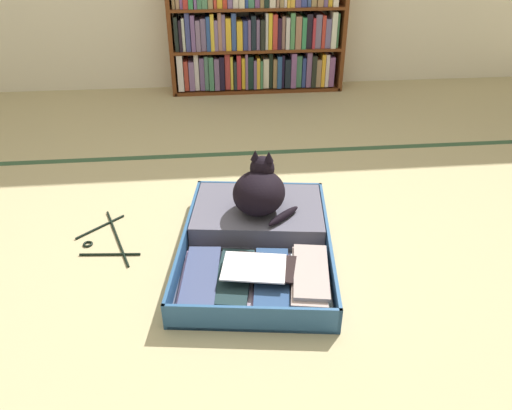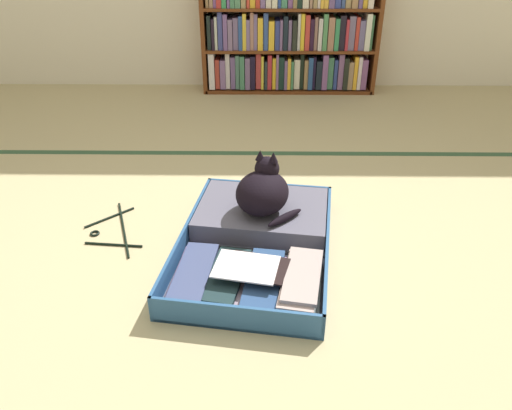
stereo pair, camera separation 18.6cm
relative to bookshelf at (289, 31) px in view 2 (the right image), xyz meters
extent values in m
plane|color=tan|center=(-0.34, -2.26, -0.45)|extent=(10.00, 10.00, 0.00)
cube|color=#325235|center=(-0.34, -1.20, -0.44)|extent=(4.80, 0.05, 0.00)
cube|color=#633015|center=(-0.63, 0.00, 0.02)|extent=(0.03, 0.23, 0.93)
cube|color=#633015|center=(0.65, 0.00, 0.02)|extent=(0.03, 0.23, 0.93)
cube|color=#633015|center=(0.01, 0.00, -0.43)|extent=(1.28, 0.23, 0.02)
cube|color=#633015|center=(0.01, 0.00, -0.13)|extent=(1.25, 0.23, 0.02)
cube|color=silver|center=(-0.58, -0.01, -0.28)|extent=(0.04, 0.20, 0.27)
cube|color=#AF3B30|center=(-0.54, 0.01, -0.30)|extent=(0.03, 0.20, 0.22)
cube|color=slate|center=(-0.50, 0.00, -0.30)|extent=(0.04, 0.20, 0.22)
cube|color=silver|center=(-0.46, 0.01, -0.28)|extent=(0.03, 0.20, 0.27)
cube|color=#664D81|center=(-0.42, 0.00, -0.29)|extent=(0.03, 0.20, 0.24)
cube|color=#4A7365|center=(-0.39, 0.00, -0.28)|extent=(0.03, 0.20, 0.25)
cube|color=#3F7859|center=(-0.35, -0.01, -0.29)|extent=(0.04, 0.20, 0.25)
cube|color=slate|center=(-0.31, -0.01, -0.29)|extent=(0.04, 0.20, 0.24)
cube|color=black|center=(-0.27, -0.01, -0.29)|extent=(0.04, 0.20, 0.25)
cube|color=#B63939|center=(-0.23, 0.01, -0.28)|extent=(0.04, 0.20, 0.26)
cube|color=gold|center=(-0.20, 0.00, -0.29)|extent=(0.02, 0.20, 0.25)
cube|color=#212A2E|center=(-0.17, -0.01, -0.31)|extent=(0.02, 0.20, 0.21)
cube|color=#AD2B34|center=(-0.14, 0.00, -0.28)|extent=(0.03, 0.20, 0.26)
cube|color=gold|center=(-0.11, 0.00, -0.29)|extent=(0.03, 0.20, 0.23)
cube|color=slate|center=(-0.08, -0.01, -0.28)|extent=(0.02, 0.20, 0.26)
cube|color=black|center=(-0.05, 0.00, -0.29)|extent=(0.04, 0.20, 0.24)
cube|color=slate|center=(-0.02, -0.01, -0.30)|extent=(0.02, 0.20, 0.22)
cube|color=gold|center=(0.01, 0.00, -0.29)|extent=(0.02, 0.20, 0.23)
cube|color=#3D774F|center=(0.03, 0.00, -0.31)|extent=(0.02, 0.20, 0.21)
cube|color=beige|center=(0.07, 0.01, -0.30)|extent=(0.04, 0.20, 0.22)
cube|color=black|center=(0.10, 0.01, -0.28)|extent=(0.03, 0.20, 0.26)
cube|color=#9A764A|center=(0.14, 0.00, -0.30)|extent=(0.03, 0.20, 0.22)
cube|color=navy|center=(0.17, -0.01, -0.29)|extent=(0.03, 0.20, 0.24)
cube|color=black|center=(0.20, 0.01, -0.29)|extent=(0.02, 0.20, 0.24)
cube|color=black|center=(0.24, 0.00, -0.30)|extent=(0.04, 0.20, 0.21)
cube|color=#7C5088|center=(0.28, -0.01, -0.28)|extent=(0.04, 0.20, 0.26)
cube|color=#3F7859|center=(0.32, 0.01, -0.29)|extent=(0.04, 0.20, 0.24)
cube|color=navy|center=(0.36, 0.00, -0.30)|extent=(0.03, 0.20, 0.22)
cube|color=slate|center=(0.40, 0.00, -0.28)|extent=(0.04, 0.20, 0.26)
cube|color=black|center=(0.44, -0.01, -0.29)|extent=(0.04, 0.20, 0.24)
cube|color=#987858|center=(0.48, 0.00, -0.31)|extent=(0.04, 0.20, 0.21)
cube|color=gold|center=(0.51, 0.00, -0.29)|extent=(0.03, 0.20, 0.25)
cube|color=silver|center=(0.54, -0.01, -0.29)|extent=(0.03, 0.20, 0.25)
cube|color=#7F4E82|center=(0.58, 0.00, -0.30)|extent=(0.04, 0.20, 0.22)
cube|color=#633015|center=(0.01, 0.00, 0.16)|extent=(1.25, 0.23, 0.02)
cube|color=black|center=(-0.59, 0.01, 0.00)|extent=(0.03, 0.20, 0.24)
cube|color=black|center=(-0.56, 0.00, -0.01)|extent=(0.02, 0.20, 0.22)
cube|color=silver|center=(-0.54, 0.01, 0.00)|extent=(0.02, 0.20, 0.23)
cube|color=#3D4489|center=(-0.51, 0.00, 0.01)|extent=(0.03, 0.20, 0.27)
cube|color=#70508C|center=(-0.47, -0.01, 0.01)|extent=(0.03, 0.20, 0.25)
cube|color=slate|center=(-0.43, -0.01, -0.01)|extent=(0.03, 0.20, 0.22)
cube|color=slate|center=(-0.39, 0.01, -0.01)|extent=(0.04, 0.20, 0.23)
cube|color=#294B90|center=(-0.36, -0.01, 0.00)|extent=(0.03, 0.20, 0.24)
cube|color=gold|center=(-0.33, -0.01, 0.01)|extent=(0.03, 0.20, 0.26)
cube|color=slate|center=(-0.30, 0.00, -0.01)|extent=(0.03, 0.20, 0.21)
cube|color=#A27262|center=(-0.27, 0.00, 0.01)|extent=(0.03, 0.20, 0.26)
cube|color=slate|center=(-0.25, 0.01, 0.01)|extent=(0.03, 0.20, 0.25)
cube|color=gold|center=(-0.21, 0.00, 0.00)|extent=(0.04, 0.20, 0.23)
cube|color=#344E94|center=(-0.17, 0.00, 0.01)|extent=(0.03, 0.20, 0.26)
cube|color=yellow|center=(-0.13, 0.00, -0.02)|extent=(0.04, 0.20, 0.21)
cube|color=#343F86|center=(-0.09, 0.00, -0.02)|extent=(0.03, 0.20, 0.21)
cube|color=slate|center=(-0.06, -0.01, -0.01)|extent=(0.02, 0.20, 0.21)
cube|color=black|center=(-0.03, 0.00, 0.00)|extent=(0.03, 0.20, 0.24)
cube|color=slate|center=(0.00, 0.00, -0.01)|extent=(0.02, 0.20, 0.21)
cube|color=black|center=(0.04, -0.01, -0.01)|extent=(0.03, 0.20, 0.21)
cube|color=silver|center=(0.07, 0.00, 0.01)|extent=(0.02, 0.20, 0.26)
cube|color=yellow|center=(0.10, 0.00, 0.01)|extent=(0.03, 0.20, 0.26)
cube|color=#C33A33|center=(0.13, 0.01, 0.00)|extent=(0.03, 0.20, 0.25)
cube|color=#29152B|center=(0.17, 0.00, -0.01)|extent=(0.03, 0.20, 0.22)
cube|color=#946D61|center=(0.19, 0.01, 0.00)|extent=(0.02, 0.20, 0.23)
cube|color=silver|center=(0.22, -0.01, -0.01)|extent=(0.03, 0.20, 0.22)
cube|color=#4A8955|center=(0.26, -0.01, 0.01)|extent=(0.03, 0.20, 0.26)
cube|color=#9F7158|center=(0.30, -0.01, 0.00)|extent=(0.04, 0.20, 0.23)
cube|color=#338858|center=(0.35, -0.01, -0.01)|extent=(0.03, 0.20, 0.22)
cube|color=black|center=(0.39, 0.01, 0.00)|extent=(0.04, 0.20, 0.24)
cube|color=#B12B39|center=(0.42, 0.00, -0.01)|extent=(0.02, 0.20, 0.22)
cube|color=slate|center=(0.46, 0.01, 0.00)|extent=(0.04, 0.20, 0.24)
cube|color=#BC352C|center=(0.49, 0.00, 0.00)|extent=(0.03, 0.20, 0.23)
cube|color=slate|center=(0.53, 0.01, -0.01)|extent=(0.04, 0.20, 0.21)
cube|color=silver|center=(0.57, -0.01, 0.01)|extent=(0.04, 0.20, 0.26)
cube|color=#3F724C|center=(0.60, 0.01, 0.00)|extent=(0.02, 0.20, 0.25)
cube|color=#285284|center=(-0.25, -2.39, -0.44)|extent=(0.64, 0.51, 0.01)
cube|color=#285284|center=(-0.28, -2.59, -0.39)|extent=(0.58, 0.09, 0.10)
cube|color=#285284|center=(-0.54, -2.35, -0.39)|extent=(0.07, 0.43, 0.10)
cube|color=#285284|center=(0.03, -2.43, -0.39)|extent=(0.07, 0.43, 0.10)
cube|color=#4C4F5E|center=(-0.25, -2.39, -0.43)|extent=(0.61, 0.48, 0.01)
cube|color=#285284|center=(-0.19, -1.96, -0.44)|extent=(0.64, 0.51, 0.01)
cube|color=#285284|center=(-0.16, -1.76, -0.39)|extent=(0.58, 0.09, 0.10)
cube|color=#285284|center=(-0.48, -1.92, -0.39)|extent=(0.07, 0.43, 0.10)
cube|color=#285284|center=(0.09, -2.00, -0.39)|extent=(0.07, 0.43, 0.10)
cube|color=#4C4F5E|center=(-0.19, -1.96, -0.43)|extent=(0.61, 0.48, 0.01)
cylinder|color=black|center=(-0.22, -2.18, -0.43)|extent=(0.56, 0.09, 0.02)
cube|color=gray|center=(-0.46, -2.35, -0.41)|extent=(0.16, 0.34, 0.02)
cube|color=#3D4770|center=(-0.45, -2.36, -0.39)|extent=(0.16, 0.35, 0.02)
cube|color=gray|center=(-0.32, -2.38, -0.42)|extent=(0.17, 0.37, 0.02)
cube|color=#1C3033|center=(-0.33, -2.37, -0.40)|extent=(0.18, 0.34, 0.02)
cube|color=#986B94|center=(-0.19, -2.41, -0.42)|extent=(0.19, 0.37, 0.02)
cube|color=navy|center=(-0.19, -2.40, -0.40)|extent=(0.17, 0.37, 0.02)
cube|color=white|center=(-0.05, -2.42, -0.42)|extent=(0.17, 0.38, 0.01)
cube|color=slate|center=(-0.05, -2.42, -0.40)|extent=(0.17, 0.32, 0.02)
cube|color=#B49992|center=(-0.06, -2.42, -0.38)|extent=(0.18, 0.35, 0.02)
cube|color=#A89693|center=(-0.05, -2.41, -0.36)|extent=(0.18, 0.32, 0.01)
cube|color=white|center=(-0.25, -2.38, -0.35)|extent=(0.25, 0.21, 0.01)
cube|color=black|center=(-0.21, -2.37, -0.36)|extent=(0.25, 0.21, 0.01)
cube|color=#585667|center=(-0.19, -1.96, -0.39)|extent=(0.60, 0.47, 0.09)
torus|color=white|center=(-0.27, -1.96, -0.35)|extent=(0.10, 0.10, 0.01)
cylinder|color=black|center=(-0.33, -1.75, -0.39)|extent=(0.02, 0.02, 0.09)
cylinder|color=black|center=(-0.01, -1.79, -0.39)|extent=(0.02, 0.02, 0.09)
cube|color=yellow|center=(-0.08, -2.61, -0.41)|extent=(0.04, 0.01, 0.02)
cube|color=white|center=(-0.18, -2.60, -0.42)|extent=(0.03, 0.01, 0.02)
cube|color=yellow|center=(-0.39, -2.57, -0.39)|extent=(0.04, 0.01, 0.02)
cube|color=#EF362F|center=(-0.24, -2.59, -0.38)|extent=(0.04, 0.01, 0.02)
ellipsoid|color=black|center=(-0.20, -2.01, -0.25)|extent=(0.29, 0.31, 0.18)
ellipsoid|color=black|center=(-0.17, -1.94, -0.29)|extent=(0.17, 0.13, 0.10)
sphere|color=black|center=(-0.18, -1.96, -0.17)|extent=(0.10, 0.10, 0.10)
cone|color=black|center=(-0.15, -1.97, -0.11)|extent=(0.04, 0.04, 0.04)
cone|color=black|center=(-0.21, -1.95, -0.11)|extent=(0.04, 0.04, 0.04)
sphere|color=gold|center=(-0.14, -1.92, -0.16)|extent=(0.02, 0.02, 0.02)
sphere|color=gold|center=(-0.18, -1.91, -0.16)|extent=(0.02, 0.02, 0.02)
ellipsoid|color=black|center=(-0.10, -2.09, -0.32)|extent=(0.16, 0.15, 0.03)
cylinder|color=black|center=(-0.80, -2.00, -0.44)|extent=(0.16, 0.43, 0.01)
cylinder|color=black|center=(-0.81, -2.12, -0.44)|extent=(0.24, 0.03, 0.01)
cylinder|color=black|center=(-0.89, -1.91, -0.44)|extent=(0.19, 0.18, 0.01)
torus|color=black|center=(-0.92, -2.04, -0.44)|extent=(0.05, 0.05, 0.01)
camera|label=1|loc=(-0.39, -3.75, 0.73)|focal=34.00mm
camera|label=2|loc=(-0.20, -3.76, 0.73)|focal=34.00mm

